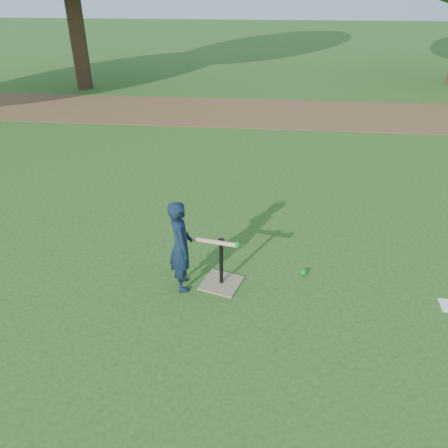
# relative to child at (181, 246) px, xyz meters

# --- Properties ---
(ground) EXTENTS (80.00, 80.00, 0.00)m
(ground) POSITION_rel_child_xyz_m (0.72, 0.34, -0.55)
(ground) COLOR #285116
(ground) RESTS_ON ground
(dirt_strip) EXTENTS (24.00, 3.00, 0.01)m
(dirt_strip) POSITION_rel_child_xyz_m (0.72, 7.84, -0.55)
(dirt_strip) COLOR brown
(dirt_strip) RESTS_ON ground
(child) EXTENTS (0.38, 0.47, 1.10)m
(child) POSITION_rel_child_xyz_m (0.00, 0.00, 0.00)
(child) COLOR #101E30
(child) RESTS_ON ground
(wiffle_ball_ground) EXTENTS (0.08, 0.08, 0.08)m
(wiffle_ball_ground) POSITION_rel_child_xyz_m (1.43, 0.37, -0.51)
(wiffle_ball_ground) COLOR #0C8621
(wiffle_ball_ground) RESTS_ON ground
(batting_tee) EXTENTS (0.53, 0.53, 0.61)m
(batting_tee) POSITION_rel_child_xyz_m (0.45, 0.08, -0.44)
(batting_tee) COLOR #92825C
(batting_tee) RESTS_ON ground
(swing_action) EXTENTS (0.68, 0.16, 0.08)m
(swing_action) POSITION_rel_child_xyz_m (0.36, 0.05, 0.04)
(swing_action) COLOR tan
(swing_action) RESTS_ON ground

